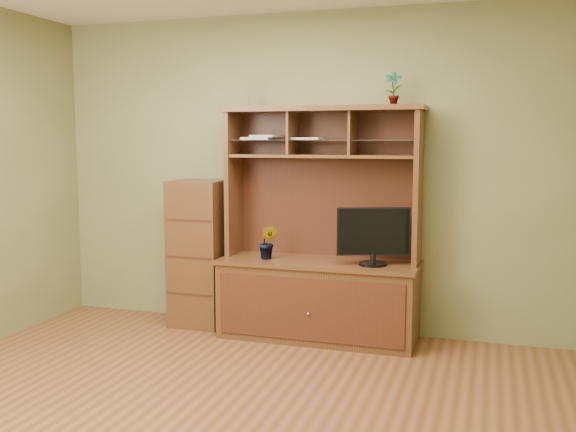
% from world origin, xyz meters
% --- Properties ---
extents(room, '(4.54, 4.04, 2.74)m').
position_xyz_m(room, '(0.00, 0.00, 1.35)').
color(room, brown).
rests_on(room, ground).
extents(media_hutch, '(1.66, 0.61, 1.90)m').
position_xyz_m(media_hutch, '(0.25, 1.73, 0.52)').
color(media_hutch, '#402312').
rests_on(media_hutch, room).
extents(monitor, '(0.56, 0.25, 0.46)m').
position_xyz_m(monitor, '(0.71, 1.65, 0.89)').
color(monitor, black).
rests_on(monitor, media_hutch).
extents(orchid_plant, '(0.16, 0.13, 0.28)m').
position_xyz_m(orchid_plant, '(-0.17, 1.65, 0.79)').
color(orchid_plant, '#286221').
rests_on(orchid_plant, media_hutch).
extents(top_plant, '(0.14, 0.10, 0.27)m').
position_xyz_m(top_plant, '(0.82, 1.80, 2.03)').
color(top_plant, '#396623').
rests_on(top_plant, media_hutch).
extents(reed_diffuser, '(0.05, 0.05, 0.27)m').
position_xyz_m(reed_diffuser, '(-0.41, 1.80, 2.00)').
color(reed_diffuser, silver).
rests_on(reed_diffuser, media_hutch).
extents(magazines, '(0.70, 0.22, 0.04)m').
position_xyz_m(magazines, '(-0.14, 1.81, 1.65)').
color(magazines, '#B8B8BD').
rests_on(magazines, media_hutch).
extents(side_cabinet, '(0.46, 0.42, 1.28)m').
position_xyz_m(side_cabinet, '(-0.86, 1.77, 0.64)').
color(side_cabinet, '#402312').
rests_on(side_cabinet, room).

